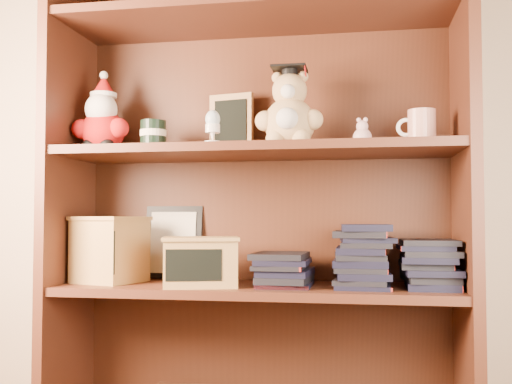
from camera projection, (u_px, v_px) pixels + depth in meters
bookcase at (258, 206)px, 1.79m from camera, size 1.20×0.35×1.60m
shelf_lower at (256, 289)px, 1.73m from camera, size 1.14×0.33×0.02m
shelf_upper at (256, 152)px, 1.75m from camera, size 1.14×0.33×0.02m
santa_plush at (102, 120)px, 1.83m from camera, size 0.18×0.13×0.26m
teachers_tin at (153, 135)px, 1.80m from camera, size 0.08×0.08×0.09m
chalkboard_plaque at (231, 124)px, 1.88m from camera, size 0.14×0.09×0.18m
egg_cup at (213, 126)px, 1.70m from camera, size 0.05×0.05×0.10m
grad_teddy_bear at (289, 115)px, 1.73m from camera, size 0.20×0.17×0.24m
pink_figurine at (362, 135)px, 1.70m from camera, size 0.05×0.05×0.08m
teacher_mug at (421, 127)px, 1.67m from camera, size 0.11×0.08×0.10m
certificate_frame at (173, 242)px, 1.92m from camera, size 0.19×0.05×0.23m
treats_box at (110, 249)px, 1.81m from camera, size 0.23×0.23×0.20m
pencils_box at (201, 261)px, 1.69m from camera, size 0.25×0.20×0.14m
book_stack_left at (284, 269)px, 1.72m from camera, size 0.14×0.20×0.10m
book_stack_mid at (364, 256)px, 1.68m from camera, size 0.14×0.20×0.18m
book_stack_right at (429, 265)px, 1.65m from camera, size 0.14×0.20×0.13m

